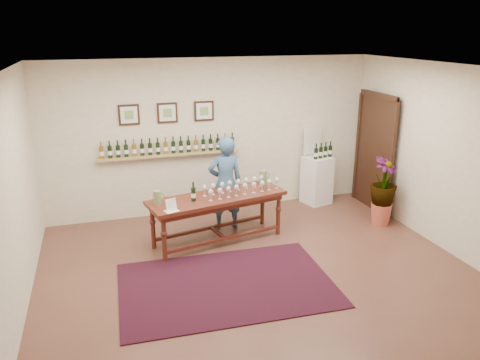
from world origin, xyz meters
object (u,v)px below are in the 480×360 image
object	(u,v)px
potted_plant	(383,191)
person	(225,183)
display_pedestal	(317,180)
tasting_table	(217,203)

from	to	relation	value
potted_plant	person	distance (m)	2.71
potted_plant	person	xyz separation A→B (m)	(-2.62, 0.67, 0.19)
display_pedestal	person	xyz separation A→B (m)	(-2.02, -0.64, 0.34)
tasting_table	display_pedestal	xyz separation A→B (m)	(2.28, 1.12, -0.19)
potted_plant	tasting_table	bearing A→B (deg)	176.37
tasting_table	person	size ratio (longest dim) A/B	1.42
display_pedestal	person	distance (m)	2.15
person	potted_plant	bearing A→B (deg)	167.68
potted_plant	person	world-z (taller)	person
person	tasting_table	bearing A→B (deg)	63.32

